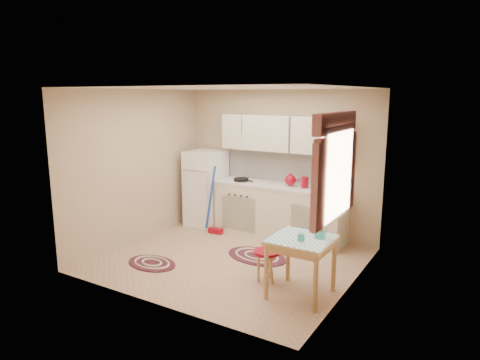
% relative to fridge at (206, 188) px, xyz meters
% --- Properties ---
extents(room_shell, '(3.64, 3.60, 2.52)m').
position_rel_fridge_xyz_m(room_shell, '(1.47, -1.01, 0.90)').
color(room_shell, tan).
rests_on(room_shell, ground).
extents(fridge, '(0.65, 0.60, 1.40)m').
position_rel_fridge_xyz_m(fridge, '(0.00, 0.00, 0.00)').
color(fridge, white).
rests_on(fridge, ground).
extents(broom, '(0.29, 0.14, 1.20)m').
position_rel_fridge_xyz_m(broom, '(0.45, -0.35, -0.10)').
color(broom, '#1C42B2').
rests_on(broom, ground).
extents(base_cabinets, '(2.25, 0.60, 0.88)m').
position_rel_fridge_xyz_m(base_cabinets, '(1.49, 0.05, -0.26)').
color(base_cabinets, beige).
rests_on(base_cabinets, ground).
extents(countertop, '(2.27, 0.62, 0.04)m').
position_rel_fridge_xyz_m(countertop, '(1.49, 0.05, 0.20)').
color(countertop, silver).
rests_on(countertop, base_cabinets).
extents(frying_pan, '(0.31, 0.31, 0.05)m').
position_rel_fridge_xyz_m(frying_pan, '(0.77, 0.00, 0.24)').
color(frying_pan, black).
rests_on(frying_pan, countertop).
extents(red_kettle, '(0.22, 0.20, 0.20)m').
position_rel_fridge_xyz_m(red_kettle, '(1.68, 0.05, 0.32)').
color(red_kettle, maroon).
rests_on(red_kettle, countertop).
extents(red_canister, '(0.12, 0.12, 0.16)m').
position_rel_fridge_xyz_m(red_canister, '(1.94, 0.05, 0.30)').
color(red_canister, maroon).
rests_on(red_canister, countertop).
extents(table, '(0.72, 0.72, 0.72)m').
position_rel_fridge_xyz_m(table, '(2.66, -1.76, -0.34)').
color(table, tan).
rests_on(table, ground).
extents(stool, '(0.37, 0.37, 0.42)m').
position_rel_fridge_xyz_m(stool, '(2.13, -1.62, -0.49)').
color(stool, maroon).
rests_on(stool, ground).
extents(coffee_pot, '(0.20, 0.19, 0.31)m').
position_rel_fridge_xyz_m(coffee_pot, '(2.85, -1.64, 0.18)').
color(coffee_pot, teal).
rests_on(coffee_pot, table).
extents(mug, '(0.11, 0.11, 0.10)m').
position_rel_fridge_xyz_m(mug, '(2.69, -1.86, 0.07)').
color(mug, teal).
rests_on(mug, table).
extents(rug_center, '(1.09, 0.83, 0.02)m').
position_rel_fridge_xyz_m(rug_center, '(1.60, -0.94, -0.69)').
color(rug_center, '#651A0B').
rests_on(rug_center, ground).
extents(rug_left, '(0.86, 0.62, 0.02)m').
position_rel_fridge_xyz_m(rug_left, '(0.43, -1.97, -0.69)').
color(rug_left, '#651A0B').
rests_on(rug_left, ground).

